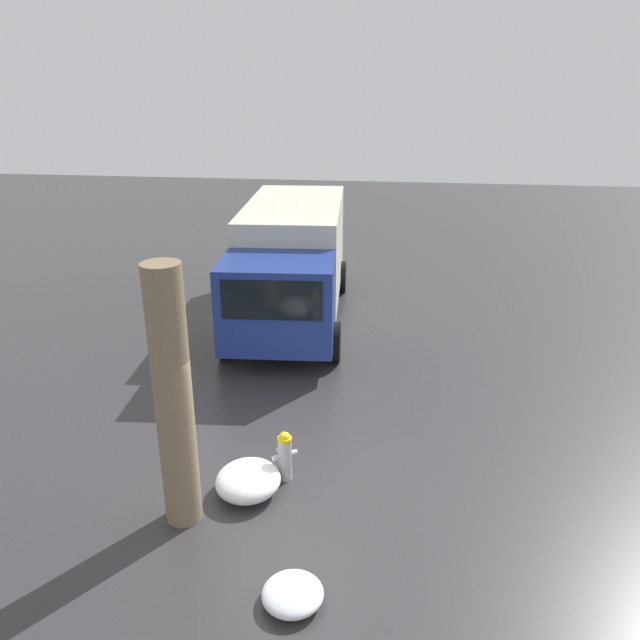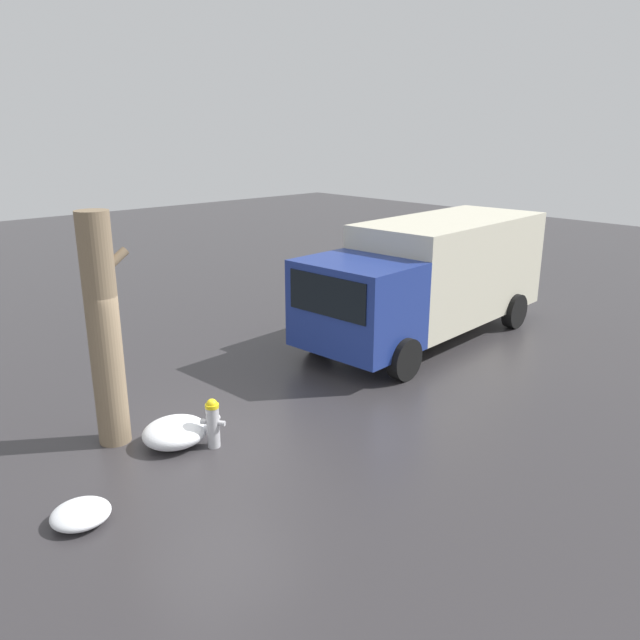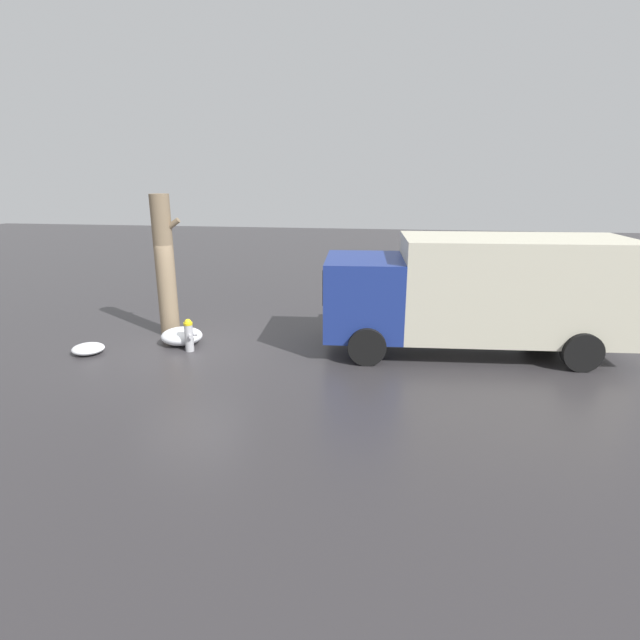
{
  "view_description": "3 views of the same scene",
  "coord_description": "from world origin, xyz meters",
  "views": [
    {
      "loc": [
        -8.16,
        -1.63,
        5.98
      ],
      "look_at": [
        3.9,
        -0.04,
        1.19
      ],
      "focal_mm": 35.0,
      "sensor_mm": 36.0,
      "label": 1
    },
    {
      "loc": [
        -4.97,
        -7.91,
        5.0
      ],
      "look_at": [
        3.2,
        0.89,
        1.3
      ],
      "focal_mm": 35.0,
      "sensor_mm": 36.0,
      "label": 2
    },
    {
      "loc": [
        5.02,
        -11.33,
        4.33
      ],
      "look_at": [
        3.22,
        0.83,
        0.72
      ],
      "focal_mm": 28.0,
      "sensor_mm": 36.0,
      "label": 3
    }
  ],
  "objects": [
    {
      "name": "ground_plane",
      "position": [
        0.0,
        0.0,
        0.0
      ],
      "size": [
        60.0,
        60.0,
        0.0
      ],
      "primitive_type": "plane",
      "color": "#333033"
    },
    {
      "name": "fire_hydrant",
      "position": [
        0.0,
        0.0,
        0.43
      ],
      "size": [
        0.36,
        0.39,
        0.85
      ],
      "rotation": [
        0.0,
        0.0,
        0.61
      ],
      "color": "#B7B7BC",
      "rests_on": "ground_plane"
    },
    {
      "name": "tree_trunk",
      "position": [
        -1.09,
        1.29,
        1.93
      ],
      "size": [
        0.79,
        0.52,
        3.83
      ],
      "color": "#7F6B51",
      "rests_on": "ground_plane"
    },
    {
      "name": "delivery_truck",
      "position": [
        7.14,
        1.13,
        1.58
      ],
      "size": [
        7.39,
        3.1,
        2.87
      ],
      "rotation": [
        0.0,
        0.0,
        1.64
      ],
      "color": "navy",
      "rests_on": "ground_plane"
    },
    {
      "name": "snow_pile_by_hydrant",
      "position": [
        -0.42,
        0.5,
        0.22
      ],
      "size": [
        1.08,
        0.99,
        0.43
      ],
      "color": "white",
      "rests_on": "ground_plane"
    },
    {
      "name": "snow_pile_curbside",
      "position": [
        -2.45,
        -0.54,
        0.12
      ],
      "size": [
        0.78,
        0.76,
        0.25
      ],
      "color": "white",
      "rests_on": "ground_plane"
    }
  ]
}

